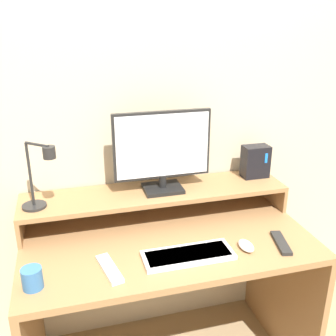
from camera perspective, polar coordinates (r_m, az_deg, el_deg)
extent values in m
cube|color=beige|center=(1.95, -3.11, 8.02)|extent=(6.00, 0.05, 2.50)
cube|color=olive|center=(1.80, -0.12, -10.37)|extent=(1.28, 0.70, 0.03)
cube|color=olive|center=(2.00, -19.05, -21.80)|extent=(0.03, 0.70, 0.74)
cube|color=olive|center=(2.23, 16.18, -16.18)|extent=(0.03, 0.70, 0.74)
cube|color=olive|center=(1.91, -20.59, -7.34)|extent=(0.02, 0.28, 0.12)
cube|color=olive|center=(2.16, 14.77, -3.28)|extent=(0.02, 0.28, 0.12)
cube|color=olive|center=(1.91, -1.76, -3.60)|extent=(1.28, 0.28, 0.02)
cube|color=black|center=(1.90, -0.78, -2.96)|extent=(0.18, 0.15, 0.02)
cylinder|color=black|center=(1.89, -0.78, -1.87)|extent=(0.04, 0.04, 0.06)
cube|color=black|center=(1.83, -0.85, 3.35)|extent=(0.46, 0.02, 0.32)
cube|color=silver|center=(1.82, -0.76, 3.25)|extent=(0.44, 0.01, 0.30)
cylinder|color=black|center=(1.84, -18.83, -5.23)|extent=(0.11, 0.11, 0.01)
cylinder|color=black|center=(1.78, -19.38, -0.91)|extent=(0.01, 0.01, 0.29)
cylinder|color=black|center=(1.69, -18.50, 3.24)|extent=(0.10, 0.09, 0.01)
cylinder|color=black|center=(1.66, -16.88, 2.18)|extent=(0.05, 0.05, 0.05)
cube|color=black|center=(2.09, 12.56, 0.93)|extent=(0.14, 0.08, 0.17)
cube|color=#1972F2|center=(2.06, 14.08, 1.40)|extent=(0.01, 0.00, 0.05)
cube|color=white|center=(1.65, 2.93, -12.52)|extent=(0.37, 0.14, 0.02)
cube|color=silver|center=(1.65, 2.93, -12.37)|extent=(0.34, 0.11, 0.01)
ellipsoid|color=white|center=(1.73, 11.27, -11.00)|extent=(0.06, 0.10, 0.03)
cube|color=white|center=(1.59, -8.49, -14.26)|extent=(0.09, 0.20, 0.02)
cube|color=black|center=(1.80, 16.09, -10.38)|extent=(0.09, 0.19, 0.02)
cylinder|color=#33669E|center=(1.55, -19.11, -14.89)|extent=(0.08, 0.08, 0.08)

